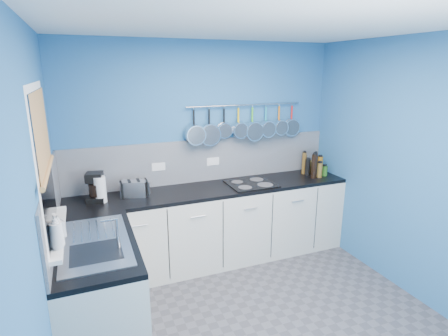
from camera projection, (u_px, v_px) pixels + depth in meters
floor at (260, 324)px, 3.20m from camera, size 3.20×3.00×0.02m
ceiling at (270, 21)px, 2.53m from camera, size 3.20×3.00×0.02m
wall_back at (204, 152)px, 4.21m from camera, size 3.20×0.02×2.50m
wall_front at (434, 299)px, 1.51m from camera, size 3.20×0.02×2.50m
wall_left at (41, 221)px, 2.29m from camera, size 0.02×3.00×2.50m
wall_right at (414, 170)px, 3.44m from camera, size 0.02×3.00×2.50m
backsplash_back at (205, 160)px, 4.22m from camera, size 3.20×0.02×0.50m
backsplash_left at (52, 204)px, 2.86m from camera, size 0.02×1.80×0.50m
cabinet_run_back at (214, 226)px, 4.15m from camera, size 3.20×0.60×0.86m
worktop_back at (213, 189)px, 4.04m from camera, size 3.20×0.60×0.04m
cabinet_run_left at (101, 295)px, 2.88m from camera, size 0.60×1.20×0.86m
worktop_left at (95, 245)px, 2.76m from camera, size 0.60×1.20×0.04m
window_frame at (44, 164)px, 2.49m from camera, size 0.01×1.00×1.10m
window_glass at (45, 164)px, 2.49m from camera, size 0.01×0.90×1.00m
bamboo_blind at (42, 132)px, 2.43m from camera, size 0.01×0.90×0.55m
window_sill at (57, 231)px, 2.63m from camera, size 0.10×0.98×0.03m
sink_unit at (95, 242)px, 2.76m from camera, size 0.50×0.95×0.01m
mixer_tap at (118, 233)px, 2.62m from camera, size 0.12×0.08×0.26m
socket_left at (159, 167)px, 4.02m from camera, size 0.15×0.01×0.09m
socket_right at (213, 161)px, 4.25m from camera, size 0.15×0.01×0.09m
pot_rail at (245, 105)px, 4.20m from camera, size 1.45×0.02×0.02m
soap_bottle_a at (56, 231)px, 2.33m from camera, size 0.11×0.11×0.24m
soap_bottle_b at (58, 226)px, 2.49m from camera, size 0.10×0.10×0.17m
paper_towel at (100, 190)px, 3.56m from camera, size 0.15×0.15×0.26m
coffee_maker at (95, 187)px, 3.58m from camera, size 0.20×0.22×0.30m
toaster at (134, 188)px, 3.75m from camera, size 0.29×0.22×0.16m
canister at (146, 188)px, 3.83m from camera, size 0.10×0.10×0.13m
hob at (251, 184)px, 4.15m from camera, size 0.52×0.46×0.01m
pan_0 at (194, 126)px, 4.02m from camera, size 0.23×0.12×0.42m
pan_1 at (209, 126)px, 4.09m from camera, size 0.26×0.07×0.45m
pan_2 at (224, 122)px, 4.14m from camera, size 0.18×0.06×0.37m
pan_3 at (238, 122)px, 4.21m from camera, size 0.19×0.11×0.38m
pan_4 at (252, 123)px, 4.28m from camera, size 0.23×0.11×0.42m
pan_5 at (266, 121)px, 4.34m from camera, size 0.20×0.11×0.39m
pan_6 at (279, 119)px, 4.40m from camera, size 0.19×0.11×0.38m
pan_7 at (292, 120)px, 4.47m from camera, size 0.22×0.06×0.41m
condiment_0 at (315, 163)px, 4.60m from camera, size 0.05×0.05×0.25m
condiment_1 at (308, 167)px, 4.59m from camera, size 0.07×0.07×0.17m
condiment_2 at (304, 163)px, 4.54m from camera, size 0.06×0.06×0.27m
condiment_3 at (320, 165)px, 4.54m from camera, size 0.07×0.07×0.22m
condiment_4 at (315, 164)px, 4.52m from camera, size 0.05×0.05×0.27m
condiment_5 at (308, 167)px, 4.47m from camera, size 0.06×0.06×0.21m
condiment_6 at (325, 171)px, 4.48m from camera, size 0.07×0.07×0.12m
condiment_7 at (319, 170)px, 4.40m from camera, size 0.07×0.07×0.18m
condiment_8 at (314, 166)px, 4.36m from camera, size 0.07×0.07×0.29m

